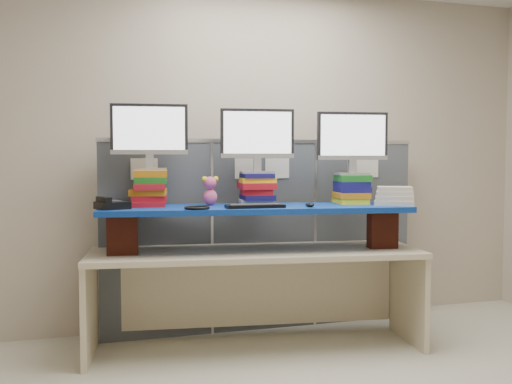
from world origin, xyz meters
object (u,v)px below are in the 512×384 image
object	(u,v)px
monitor_left	(149,133)
desk	(256,270)
monitor_right	(352,139)
monitor_center	(257,137)
desk_phone	(111,204)
blue_board	(256,209)
keyboard	(255,206)

from	to	relation	value
monitor_left	desk	bearing A→B (deg)	-9.01
desk	monitor_right	size ratio (longest dim) A/B	4.51
desk	monitor_center	size ratio (longest dim) A/B	4.51
monitor_center	monitor_right	bearing A→B (deg)	0.00
monitor_center	desk_phone	xyz separation A→B (m)	(-1.05, -0.07, -0.47)
monitor_center	monitor_right	xyz separation A→B (m)	(0.72, -0.10, -0.01)
desk	monitor_right	distance (m)	1.21
blue_board	monitor_center	bearing A→B (deg)	76.46
monitor_right	desk_phone	bearing A→B (deg)	-173.18
desk	keyboard	size ratio (longest dim) A/B	5.99
monitor_left	desk_phone	distance (m)	0.59
monitor_left	desk_phone	size ratio (longest dim) A/B	2.20
desk	blue_board	size ratio (longest dim) A/B	1.12
monitor_left	monitor_right	xyz separation A→B (m)	(1.49, -0.20, -0.04)
monitor_center	keyboard	size ratio (longest dim) A/B	1.33
monitor_center	keyboard	distance (m)	0.56
desk	desk_phone	size ratio (longest dim) A/B	9.93
desk	keyboard	bearing A→B (deg)	-101.37
desk	monitor_left	xyz separation A→B (m)	(-0.73, 0.22, 0.99)
monitor_left	monitor_center	size ratio (longest dim) A/B	1.00
monitor_center	keyboard	xyz separation A→B (m)	(-0.09, -0.26, -0.48)
keyboard	desk	bearing A→B (deg)	72.91
monitor_center	monitor_right	world-z (taller)	monitor_center
desk	blue_board	distance (m)	0.44
desk_phone	desk	bearing A→B (deg)	-22.57
desk	keyboard	xyz separation A→B (m)	(-0.05, -0.14, 0.48)
desk_phone	monitor_center	bearing A→B (deg)	-16.25
monitor_center	desk_phone	bearing A→B (deg)	-168.48
monitor_left	keyboard	distance (m)	0.92
keyboard	desk_phone	bearing A→B (deg)	170.79
desk	desk_phone	distance (m)	1.12
monitor_right	keyboard	size ratio (longest dim) A/B	1.33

